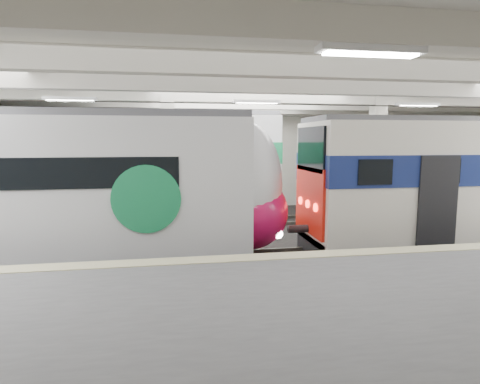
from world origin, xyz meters
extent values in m
cube|color=black|center=(0.00, 0.00, -0.05)|extent=(36.00, 24.00, 0.10)
cube|color=silver|center=(0.00, 0.00, 5.55)|extent=(36.00, 24.00, 0.20)
cube|color=beige|center=(0.00, 10.00, 2.75)|extent=(30.00, 0.10, 5.50)
cube|color=#535356|center=(0.00, -6.50, 0.55)|extent=(30.00, 7.00, 1.10)
cube|color=#C4BC8A|center=(0.00, -3.25, 1.11)|extent=(30.00, 0.50, 0.02)
cube|color=beige|center=(-3.00, 3.00, 2.75)|extent=(0.50, 0.50, 5.50)
cube|color=beige|center=(5.00, 3.00, 2.75)|extent=(0.50, 0.50, 5.50)
cube|color=beige|center=(0.00, 0.00, 5.25)|extent=(30.00, 18.00, 0.50)
cube|color=#59544C|center=(0.00, 0.00, 0.08)|extent=(30.00, 1.52, 0.16)
cube|color=#59544C|center=(0.00, 5.50, 0.08)|extent=(30.00, 1.52, 0.16)
cylinder|color=black|center=(0.00, 0.00, 4.70)|extent=(30.00, 0.03, 0.03)
cylinder|color=black|center=(0.00, 5.50, 4.70)|extent=(30.00, 0.03, 0.03)
cube|color=white|center=(0.00, -2.00, 4.92)|extent=(26.00, 8.40, 0.12)
cube|color=silver|center=(-7.03, 0.00, 2.38)|extent=(12.50, 2.79, 3.75)
ellipsoid|color=silver|center=(-0.78, 0.00, 2.38)|extent=(2.21, 2.73, 3.68)
ellipsoid|color=#BA0F48|center=(-0.66, 0.00, 1.55)|extent=(2.35, 2.79, 2.25)
cylinder|color=#17834B|center=(-3.53, -1.42, 2.19)|extent=(1.73, 0.06, 1.73)
cube|color=#4C4C51|center=(-7.03, 0.00, 4.35)|extent=(12.50, 2.29, 0.20)
cube|color=black|center=(-7.03, 0.00, 0.35)|extent=(12.50, 1.95, 0.70)
cube|color=red|center=(1.25, 0.00, 1.83)|extent=(0.08, 2.42, 2.03)
cube|color=black|center=(1.25, 0.00, 3.38)|extent=(0.08, 2.28, 1.33)
cube|color=silver|center=(-6.18, 5.50, 2.58)|extent=(15.47, 3.77, 4.16)
cube|color=#17834B|center=(-6.18, 5.50, 3.13)|extent=(15.51, 3.84, 0.88)
cube|color=#4C4C51|center=(-6.18, 5.50, 4.77)|extent=(15.44, 3.22, 0.16)
cube|color=black|center=(-6.18, 5.50, 0.30)|extent=(15.45, 3.44, 0.60)
camera|label=1|loc=(-2.86, -11.60, 3.66)|focal=30.00mm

